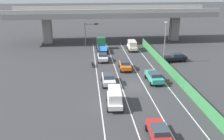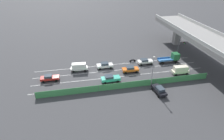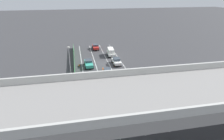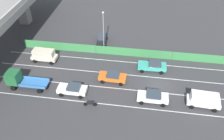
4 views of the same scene
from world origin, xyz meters
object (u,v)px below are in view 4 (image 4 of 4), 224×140
Objects in this scene: motorcycle at (90,104)px; traffic_cone at (157,61)px; car_taxi_orange at (113,77)px; car_van_white at (204,99)px; street_lamp at (103,29)px; car_van_cream at (44,55)px; car_taxi_teal at (153,66)px; parked_sedan_dark at (102,39)px; car_hatchback_white at (73,89)px; flatbed_truck_blue at (20,80)px; car_sedan_white at (153,96)px.

traffic_cone is (11.74, -9.39, -0.15)m from motorcycle.
car_taxi_orange reaches higher than motorcycle.
street_lamp is at bearing 55.06° from car_van_white.
car_van_cream is at bearing 75.01° from car_van_white.
car_van_white is 0.58× the size of street_lamp.
street_lamp reaches higher than car_taxi_teal.
car_van_white is at bearing -104.99° from car_van_cream.
car_taxi_orange is 0.95× the size of parked_sedan_dark.
car_taxi_orange is 0.55× the size of street_lamp.
parked_sedan_dark is 6.92× the size of traffic_cone.
car_taxi_orange is at bearing 130.60° from traffic_cone.
car_hatchback_white is at bearing 123.53° from car_taxi_orange.
traffic_cone is at bearing -19.51° from car_taxi_teal.
flatbed_truck_blue is (-6.98, 19.95, 0.45)m from car_taxi_teal.
car_van_white is 0.98× the size of car_taxi_teal.
car_taxi_orange is 0.98× the size of car_van_cream.
car_van_cream is at bearing 127.92° from parked_sedan_dark.
car_taxi_orange is at bearing 75.81° from car_van_white.
car_taxi_teal is 0.77× the size of flatbed_truck_blue.
motorcycle is (-2.10, -3.10, -0.42)m from car_hatchback_white.
motorcycle is at bearing -178.34° from street_lamp.
car_van_cream is 0.73× the size of flatbed_truck_blue.
flatbed_truck_blue is (0.30, 8.30, 0.50)m from car_hatchback_white.
street_lamp reaches higher than parked_sedan_dark.
car_sedan_white is 11.81m from car_hatchback_white.
flatbed_truck_blue is 1.34× the size of parked_sedan_dark.
car_taxi_teal is (0.07, -18.77, -0.32)m from car_van_cream.
flatbed_truck_blue is at bearing 89.91° from car_van_white.
car_van_white reaches higher than car_hatchback_white.
car_taxi_orange is at bearing 60.91° from car_sedan_white.
car_van_white is at bearing -88.82° from car_sedan_white.
flatbed_truck_blue is at bearing 89.46° from car_sedan_white.
car_van_cream is 11.40m from parked_sedan_dark.
car_taxi_orange is 0.98× the size of car_sedan_white.
street_lamp reaches higher than car_sedan_white.
motorcycle is (-9.38, 8.55, -0.48)m from car_taxi_teal.
car_sedan_white is 20.12m from flatbed_truck_blue.
motorcycle is at bearing -175.67° from parked_sedan_dark.
motorcycle is (-2.36, 15.74, -0.79)m from car_van_white.
car_sedan_white is 7.17m from car_taxi_teal.
car_van_white is 1.01× the size of parked_sedan_dark.
car_taxi_teal reaches higher than car_hatchback_white.
flatbed_truck_blue is at bearing 103.60° from car_taxi_orange.
car_taxi_teal is at bearing -58.02° from car_hatchback_white.
car_taxi_teal reaches higher than car_taxi_orange.
car_taxi_teal is (7.16, 0.16, 0.00)m from car_sedan_white.
motorcycle is (-2.40, -11.40, -0.92)m from flatbed_truck_blue.
motorcycle reaches higher than traffic_cone.
flatbed_truck_blue is 16.08m from street_lamp.
motorcycle is 0.25× the size of street_lamp.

